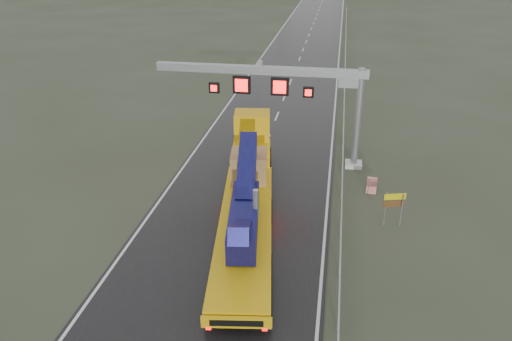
% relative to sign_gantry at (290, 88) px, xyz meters
% --- Properties ---
extents(ground, '(400.00, 400.00, 0.00)m').
position_rel_sign_gantry_xyz_m(ground, '(-2.10, -17.99, -5.61)').
color(ground, '#313626').
rests_on(ground, ground).
extents(road, '(11.00, 200.00, 0.02)m').
position_rel_sign_gantry_xyz_m(road, '(-2.10, 22.01, -5.60)').
color(road, black).
rests_on(road, ground).
extents(guardrail, '(0.20, 140.00, 1.40)m').
position_rel_sign_gantry_xyz_m(guardrail, '(4.00, 12.01, -4.91)').
color(guardrail, gray).
rests_on(guardrail, ground).
extents(sign_gantry, '(14.90, 1.20, 7.42)m').
position_rel_sign_gantry_xyz_m(sign_gantry, '(0.00, 0.00, 0.00)').
color(sign_gantry, silver).
rests_on(sign_gantry, ground).
extents(heavy_haul_truck, '(5.36, 19.48, 4.53)m').
position_rel_sign_gantry_xyz_m(heavy_haul_truck, '(-1.69, -7.00, -3.86)').
color(heavy_haul_truck, '#D69D0B').
rests_on(heavy_haul_truck, ground).
extents(exit_sign_pair, '(1.23, 0.38, 2.16)m').
position_rel_sign_gantry_xyz_m(exit_sign_pair, '(6.90, -7.99, -4.10)').
color(exit_sign_pair, gray).
rests_on(exit_sign_pair, ground).
extents(striped_barrier, '(0.66, 0.39, 1.08)m').
position_rel_sign_gantry_xyz_m(striped_barrier, '(5.90, -3.99, -5.07)').
color(striped_barrier, red).
rests_on(striped_barrier, ground).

